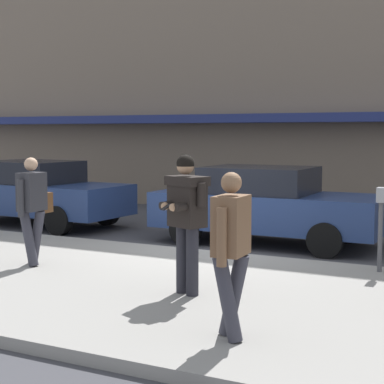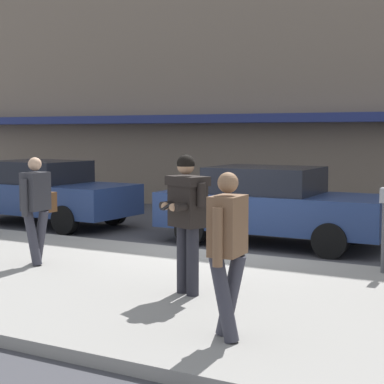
% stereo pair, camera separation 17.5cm
% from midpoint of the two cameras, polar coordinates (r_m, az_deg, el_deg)
% --- Properties ---
extents(ground_plane, '(80.00, 80.00, 0.00)m').
position_cam_midpoint_polar(ground_plane, '(11.71, 0.61, -5.62)').
color(ground_plane, '#3D3D42').
extents(sidewalk, '(32.00, 5.30, 0.14)m').
position_cam_midpoint_polar(sidewalk, '(8.78, -2.00, -8.89)').
color(sidewalk, gray).
rests_on(sidewalk, ground).
extents(curb_paint_line, '(28.00, 0.12, 0.01)m').
position_cam_midpoint_polar(curb_paint_line, '(11.34, 5.26, -5.98)').
color(curb_paint_line, silver).
rests_on(curb_paint_line, ground).
extents(storefront_facade, '(28.00, 4.70, 10.58)m').
position_cam_midpoint_polar(storefront_facade, '(19.44, 15.16, 14.21)').
color(storefront_facade, '#756656').
rests_on(storefront_facade, ground).
extents(parked_sedan_near, '(4.57, 2.07, 1.54)m').
position_cam_midpoint_polar(parked_sedan_near, '(15.74, -13.97, -0.04)').
color(parked_sedan_near, navy).
rests_on(parked_sedan_near, ground).
extents(parked_sedan_mid, '(4.52, 1.96, 1.54)m').
position_cam_midpoint_polar(parked_sedan_mid, '(12.79, 6.21, -1.13)').
color(parked_sedan_mid, navy).
rests_on(parked_sedan_mid, ground).
extents(man_texting_on_phone, '(0.61, 0.65, 1.81)m').
position_cam_midpoint_polar(man_texting_on_phone, '(8.19, -1.10, -1.51)').
color(man_texting_on_phone, '#23232B').
rests_on(man_texting_on_phone, sidewalk).
extents(pedestrian_with_bag, '(0.33, 0.72, 1.70)m').
position_cam_midpoint_polar(pedestrian_with_bag, '(10.37, -14.44, -1.03)').
color(pedestrian_with_bag, '#33333D').
rests_on(pedestrian_with_bag, sidewalk).
extents(pedestrian_dark_coat, '(0.34, 0.60, 1.70)m').
position_cam_midpoint_polar(pedestrian_dark_coat, '(6.46, 2.71, -4.68)').
color(pedestrian_dark_coat, '#33333D').
rests_on(pedestrian_dark_coat, sidewalk).
extents(parking_meter, '(0.12, 0.18, 1.27)m').
position_cam_midpoint_polar(parking_meter, '(9.93, 15.95, -2.14)').
color(parking_meter, '#4C4C51').
rests_on(parking_meter, sidewalk).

